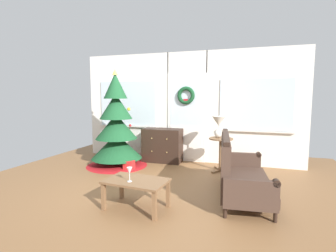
{
  "coord_description": "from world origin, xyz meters",
  "views": [
    {
      "loc": [
        1.53,
        -3.84,
        1.53
      ],
      "look_at": [
        0.05,
        0.55,
        1.0
      ],
      "focal_mm": 27.79,
      "sensor_mm": 36.0,
      "label": 1
    }
  ],
  "objects_px": {
    "settee_sofa": "(238,173)",
    "table_lamp": "(219,124)",
    "christmas_tree": "(116,131)",
    "gift_box": "(129,166)",
    "coffee_table": "(136,184)",
    "dresser_cabinet": "(162,145)",
    "side_table": "(221,148)",
    "wine_glass": "(129,171)"
  },
  "relations": [
    {
      "from": "settee_sofa",
      "to": "table_lamp",
      "type": "bearing_deg",
      "value": 109.77
    },
    {
      "from": "settee_sofa",
      "to": "table_lamp",
      "type": "xyz_separation_m",
      "value": [
        -0.48,
        1.33,
        0.6
      ]
    },
    {
      "from": "christmas_tree",
      "to": "gift_box",
      "type": "relative_size",
      "value": 10.55
    },
    {
      "from": "coffee_table",
      "to": "dresser_cabinet",
      "type": "bearing_deg",
      "value": 101.9
    },
    {
      "from": "dresser_cabinet",
      "to": "coffee_table",
      "type": "xyz_separation_m",
      "value": [
        0.53,
        -2.52,
        -0.05
      ]
    },
    {
      "from": "christmas_tree",
      "to": "coffee_table",
      "type": "xyz_separation_m",
      "value": [
        1.37,
        -1.88,
        -0.42
      ]
    },
    {
      "from": "christmas_tree",
      "to": "side_table",
      "type": "distance_m",
      "value": 2.27
    },
    {
      "from": "christmas_tree",
      "to": "table_lamp",
      "type": "height_order",
      "value": "christmas_tree"
    },
    {
      "from": "side_table",
      "to": "table_lamp",
      "type": "relative_size",
      "value": 1.56
    },
    {
      "from": "table_lamp",
      "to": "side_table",
      "type": "bearing_deg",
      "value": -33.69
    },
    {
      "from": "table_lamp",
      "to": "coffee_table",
      "type": "relative_size",
      "value": 0.5
    },
    {
      "from": "dresser_cabinet",
      "to": "side_table",
      "type": "relative_size",
      "value": 1.32
    },
    {
      "from": "wine_glass",
      "to": "coffee_table",
      "type": "bearing_deg",
      "value": 59.38
    },
    {
      "from": "settee_sofa",
      "to": "side_table",
      "type": "relative_size",
      "value": 2.48
    },
    {
      "from": "dresser_cabinet",
      "to": "wine_glass",
      "type": "xyz_separation_m",
      "value": [
        0.48,
        -2.61,
        0.15
      ]
    },
    {
      "from": "christmas_tree",
      "to": "settee_sofa",
      "type": "distance_m",
      "value": 2.86
    },
    {
      "from": "christmas_tree",
      "to": "side_table",
      "type": "xyz_separation_m",
      "value": [
        2.23,
        0.29,
        -0.28
      ]
    },
    {
      "from": "dresser_cabinet",
      "to": "table_lamp",
      "type": "bearing_deg",
      "value": -13.26
    },
    {
      "from": "christmas_tree",
      "to": "wine_glass",
      "type": "bearing_deg",
      "value": -56.15
    },
    {
      "from": "christmas_tree",
      "to": "wine_glass",
      "type": "height_order",
      "value": "christmas_tree"
    },
    {
      "from": "settee_sofa",
      "to": "wine_glass",
      "type": "relative_size",
      "value": 8.75
    },
    {
      "from": "coffee_table",
      "to": "gift_box",
      "type": "bearing_deg",
      "value": 120.19
    },
    {
      "from": "christmas_tree",
      "to": "dresser_cabinet",
      "type": "distance_m",
      "value": 1.12
    },
    {
      "from": "settee_sofa",
      "to": "wine_glass",
      "type": "distance_m",
      "value": 1.65
    },
    {
      "from": "table_lamp",
      "to": "wine_glass",
      "type": "distance_m",
      "value": 2.49
    },
    {
      "from": "dresser_cabinet",
      "to": "gift_box",
      "type": "height_order",
      "value": "dresser_cabinet"
    },
    {
      "from": "side_table",
      "to": "wine_glass",
      "type": "height_order",
      "value": "side_table"
    },
    {
      "from": "coffee_table",
      "to": "gift_box",
      "type": "xyz_separation_m",
      "value": [
        -0.94,
        1.62,
        -0.24
      ]
    },
    {
      "from": "dresser_cabinet",
      "to": "gift_box",
      "type": "relative_size",
      "value": 4.54
    },
    {
      "from": "dresser_cabinet",
      "to": "wine_glass",
      "type": "bearing_deg",
      "value": -79.61
    },
    {
      "from": "table_lamp",
      "to": "gift_box",
      "type": "height_order",
      "value": "table_lamp"
    },
    {
      "from": "dresser_cabinet",
      "to": "coffee_table",
      "type": "bearing_deg",
      "value": -78.1
    },
    {
      "from": "coffee_table",
      "to": "gift_box",
      "type": "relative_size",
      "value": 4.39
    },
    {
      "from": "christmas_tree",
      "to": "side_table",
      "type": "height_order",
      "value": "christmas_tree"
    },
    {
      "from": "christmas_tree",
      "to": "settee_sofa",
      "type": "height_order",
      "value": "christmas_tree"
    },
    {
      "from": "side_table",
      "to": "table_lamp",
      "type": "height_order",
      "value": "table_lamp"
    },
    {
      "from": "dresser_cabinet",
      "to": "wine_glass",
      "type": "distance_m",
      "value": 2.66
    },
    {
      "from": "wine_glass",
      "to": "gift_box",
      "type": "bearing_deg",
      "value": 117.51
    },
    {
      "from": "christmas_tree",
      "to": "gift_box",
      "type": "bearing_deg",
      "value": -30.58
    },
    {
      "from": "wine_glass",
      "to": "settee_sofa",
      "type": "bearing_deg",
      "value": 35.79
    },
    {
      "from": "christmas_tree",
      "to": "table_lamp",
      "type": "distance_m",
      "value": 2.21
    },
    {
      "from": "side_table",
      "to": "gift_box",
      "type": "relative_size",
      "value": 3.45
    }
  ]
}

